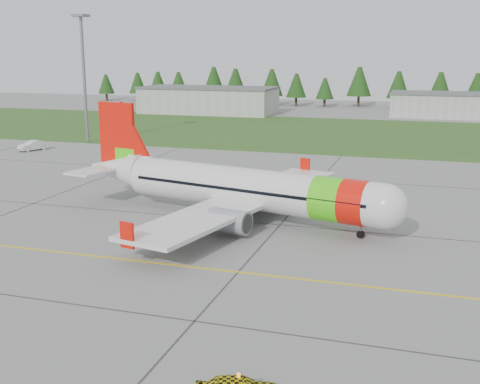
% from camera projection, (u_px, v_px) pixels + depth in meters
% --- Properties ---
extents(ground, '(320.00, 320.00, 0.00)m').
position_uv_depth(ground, '(40.00, 300.00, 36.19)').
color(ground, gray).
rests_on(ground, ground).
extents(aircraft, '(31.94, 29.97, 9.80)m').
position_uv_depth(aircraft, '(243.00, 188.00, 52.95)').
color(aircraft, silver).
rests_on(aircraft, ground).
extents(follow_me_car, '(1.69, 1.83, 3.71)m').
position_uv_depth(follow_me_car, '(239.00, 365.00, 25.00)').
color(follow_me_car, yellow).
rests_on(follow_me_car, ground).
extents(service_van, '(2.06, 2.01, 4.57)m').
position_uv_depth(service_van, '(32.00, 135.00, 90.74)').
color(service_van, silver).
rests_on(service_van, ground).
extents(grass_strip, '(320.00, 50.00, 0.03)m').
position_uv_depth(grass_strip, '(307.00, 132.00, 112.38)').
color(grass_strip, '#30561E').
rests_on(grass_strip, ground).
extents(taxi_guideline, '(120.00, 0.25, 0.02)m').
position_uv_depth(taxi_guideline, '(107.00, 257.00, 43.62)').
color(taxi_guideline, gold).
rests_on(taxi_guideline, ground).
extents(hangar_west, '(32.00, 14.00, 6.00)m').
position_uv_depth(hangar_west, '(208.00, 101.00, 146.48)').
color(hangar_west, '#A8A8A3').
rests_on(hangar_west, ground).
extents(hangar_east, '(24.00, 12.00, 5.20)m').
position_uv_depth(hangar_east, '(445.00, 106.00, 137.94)').
color(hangar_east, '#A8A8A3').
rests_on(hangar_east, ground).
extents(floodlight_mast, '(0.50, 0.50, 20.00)m').
position_uv_depth(floodlight_mast, '(84.00, 81.00, 97.16)').
color(floodlight_mast, slate).
rests_on(floodlight_mast, ground).
extents(treeline, '(160.00, 8.00, 10.00)m').
position_uv_depth(treeline, '(348.00, 88.00, 163.28)').
color(treeline, '#1C3F14').
rests_on(treeline, ground).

